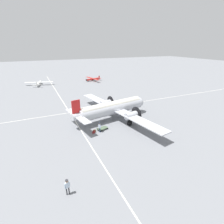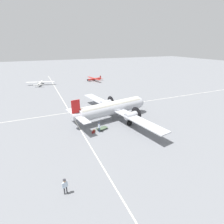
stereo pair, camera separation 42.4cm
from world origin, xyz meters
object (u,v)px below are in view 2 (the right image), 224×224
(suitcase_near_door, at_px, (93,132))
(light_aircraft_distant, at_px, (40,83))
(suitcase_upright_spare, at_px, (94,131))
(light_aircraft_taxiing, at_px, (94,79))
(baggage_cart, at_px, (102,128))
(passenger_boarding, at_px, (99,126))
(crew_foreground, at_px, (65,185))
(airliner_main, at_px, (114,108))

(suitcase_near_door, relative_size, light_aircraft_distant, 0.05)
(suitcase_upright_spare, bearing_deg, light_aircraft_taxiing, 71.55)
(light_aircraft_distant, bearing_deg, light_aircraft_taxiing, -76.64)
(suitcase_near_door, xyz_separation_m, suitcase_upright_spare, (0.22, 0.22, 0.05))
(suitcase_upright_spare, height_order, baggage_cart, suitcase_upright_spare)
(passenger_boarding, distance_m, light_aircraft_taxiing, 46.17)
(passenger_boarding, height_order, light_aircraft_distant, light_aircraft_distant)
(crew_foreground, bearing_deg, airliner_main, 34.37)
(airliner_main, bearing_deg, light_aircraft_taxiing, 67.27)
(baggage_cart, relative_size, light_aircraft_distant, 0.22)
(baggage_cart, relative_size, light_aircraft_taxiing, 0.24)
(light_aircraft_taxiing, bearing_deg, suitcase_upright_spare, 57.99)
(baggage_cart, distance_m, light_aircraft_taxiing, 45.30)
(airliner_main, bearing_deg, light_aircraft_distant, 96.77)
(suitcase_near_door, relative_size, baggage_cart, 0.21)
(baggage_cart, bearing_deg, crew_foreground, -142.40)
(suitcase_upright_spare, xyz_separation_m, baggage_cart, (1.68, 0.43, 0.01))
(crew_foreground, xyz_separation_m, suitcase_near_door, (6.79, 11.50, -0.94))
(crew_foreground, xyz_separation_m, passenger_boarding, (7.90, 11.47, -0.05))
(airliner_main, xyz_separation_m, crew_foreground, (-12.69, -15.87, -1.27))
(suitcase_near_door, bearing_deg, passenger_boarding, -1.30)
(baggage_cart, bearing_deg, suitcase_near_door, -177.97)
(suitcase_upright_spare, xyz_separation_m, light_aircraft_taxiing, (14.63, 43.84, 0.52))
(suitcase_near_door, bearing_deg, light_aircraft_distant, 97.97)
(suitcase_near_door, distance_m, baggage_cart, 2.01)
(crew_foreground, relative_size, suitcase_near_door, 3.93)
(passenger_boarding, xyz_separation_m, baggage_cart, (0.79, 0.67, -0.84))
(passenger_boarding, relative_size, baggage_cart, 0.80)
(suitcase_near_door, relative_size, suitcase_upright_spare, 0.82)
(airliner_main, xyz_separation_m, suitcase_near_door, (-5.90, -4.38, -2.21))
(baggage_cart, height_order, light_aircraft_distant, light_aircraft_distant)
(airliner_main, relative_size, crew_foreground, 14.13)
(light_aircraft_distant, xyz_separation_m, light_aircraft_taxiing, (21.09, -0.54, -0.04))
(airliner_main, height_order, light_aircraft_distant, airliner_main)
(suitcase_upright_spare, bearing_deg, airliner_main, 36.22)
(airliner_main, distance_m, suitcase_near_door, 7.67)
(light_aircraft_distant, bearing_deg, suitcase_upright_spare, -156.90)
(light_aircraft_distant, bearing_deg, suitcase_near_door, -157.22)
(airliner_main, bearing_deg, suitcase_near_door, -153.47)
(baggage_cart, bearing_deg, light_aircraft_taxiing, 56.58)
(light_aircraft_taxiing, bearing_deg, airliner_main, 63.73)
(baggage_cart, xyz_separation_m, light_aircraft_distant, (-8.14, 43.94, 0.55))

